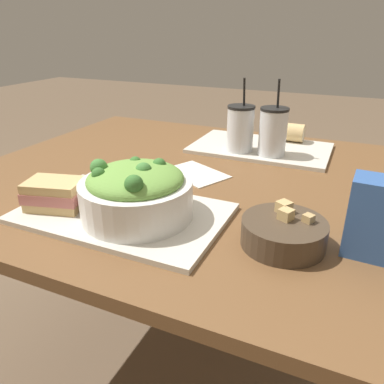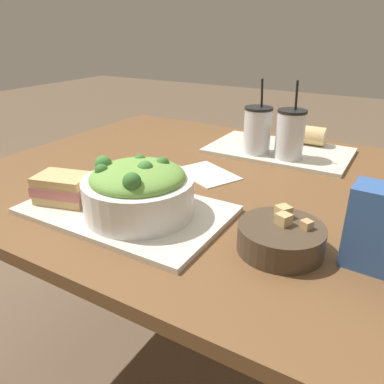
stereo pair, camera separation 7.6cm
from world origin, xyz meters
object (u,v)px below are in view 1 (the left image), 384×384
object	(u,v)px
sandwich_near	(55,194)
drink_cup_dark	(240,130)
salad_bowl	(136,191)
baguette_near	(131,178)
napkin_folded	(195,173)
drink_cup_red	(273,133)
soup_bowl	(284,232)
baguette_far	(289,132)

from	to	relation	value
sandwich_near	drink_cup_dark	distance (m)	0.62
salad_bowl	baguette_near	size ratio (longest dim) A/B	1.63
salad_bowl	baguette_near	bearing A→B (deg)	127.33
baguette_near	napkin_folded	world-z (taller)	baguette_near
drink_cup_red	napkin_folded	world-z (taller)	drink_cup_red
soup_bowl	drink_cup_red	xyz separation A→B (m)	(-0.14, 0.50, 0.05)
salad_bowl	drink_cup_dark	bearing A→B (deg)	83.33
sandwich_near	baguette_far	distance (m)	0.83
salad_bowl	soup_bowl	size ratio (longest dim) A/B	1.47
drink_cup_dark	napkin_folded	size ratio (longest dim) A/B	1.09
salad_bowl	soup_bowl	bearing A→B (deg)	5.62
soup_bowl	napkin_folded	size ratio (longest dim) A/B	0.76
baguette_near	drink_cup_red	distance (m)	0.49
baguette_near	drink_cup_dark	distance (m)	0.44
drink_cup_dark	drink_cup_red	xyz separation A→B (m)	(0.10, 0.00, 0.00)
baguette_near	drink_cup_dark	bearing A→B (deg)	-45.63
baguette_far	drink_cup_dark	size ratio (longest dim) A/B	0.47
baguette_far	napkin_folded	size ratio (longest dim) A/B	0.51
salad_bowl	baguette_near	world-z (taller)	salad_bowl
salad_bowl	sandwich_near	xyz separation A→B (m)	(-0.19, -0.04, -0.02)
soup_bowl	sandwich_near	world-z (taller)	sandwich_near
drink_cup_dark	drink_cup_red	bearing A→B (deg)	0.00
soup_bowl	napkin_folded	xyz separation A→B (m)	(-0.30, 0.27, -0.03)
soup_bowl	napkin_folded	distance (m)	0.41
sandwich_near	napkin_folded	bearing A→B (deg)	46.10
baguette_far	napkin_folded	bearing A→B (deg)	156.21
sandwich_near	baguette_far	xyz separation A→B (m)	(0.37, 0.74, -0.00)
soup_bowl	baguette_far	size ratio (longest dim) A/B	1.49
baguette_far	napkin_folded	world-z (taller)	baguette_far
drink_cup_red	salad_bowl	bearing A→B (deg)	-107.51
salad_bowl	drink_cup_dark	xyz separation A→B (m)	(0.06, 0.53, 0.01)
salad_bowl	baguette_far	xyz separation A→B (m)	(0.19, 0.70, -0.03)
salad_bowl	baguette_far	size ratio (longest dim) A/B	2.19
baguette_near	baguette_far	size ratio (longest dim) A/B	1.34
salad_bowl	sandwich_near	distance (m)	0.19
sandwich_near	drink_cup_dark	world-z (taller)	drink_cup_dark
salad_bowl	baguette_far	bearing A→B (deg)	75.18
soup_bowl	drink_cup_red	size ratio (longest dim) A/B	0.69
baguette_far	drink_cup_dark	xyz separation A→B (m)	(-0.12, -0.18, 0.04)
baguette_near	drink_cup_dark	world-z (taller)	drink_cup_dark
drink_cup_red	drink_cup_dark	bearing A→B (deg)	-180.00
baguette_near	baguette_far	bearing A→B (deg)	-50.85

